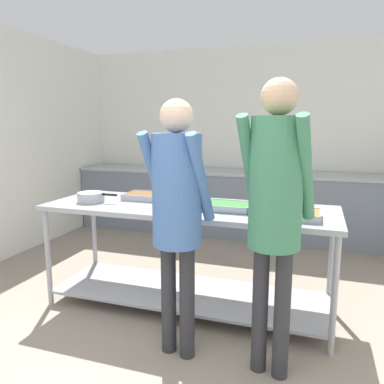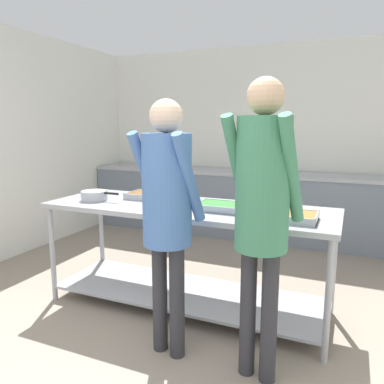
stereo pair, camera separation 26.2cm
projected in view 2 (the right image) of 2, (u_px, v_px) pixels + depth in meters
wall_rear at (260, 141)px, 5.40m from camera, size 4.90×0.06×2.65m
wall_left at (11, 145)px, 4.35m from camera, size 0.06×4.51×2.65m
back_counter at (252, 204)px, 5.21m from camera, size 4.74×0.65×0.92m
serving_counter at (187, 239)px, 3.14m from camera, size 2.40×0.80×0.89m
sauce_pan at (94, 195)px, 3.31m from camera, size 0.37×0.23×0.08m
serving_tray_vegetables at (152, 196)px, 3.39m from camera, size 0.44×0.28×0.05m
plate_stack at (181, 202)px, 3.06m from camera, size 0.24×0.24×0.07m
serving_tray_greens at (223, 207)px, 2.93m from camera, size 0.40×0.28×0.05m
serving_tray_roast at (282, 216)px, 2.65m from camera, size 0.48×0.29×0.05m
guest_serving_left at (167, 201)px, 2.40m from camera, size 0.46×0.39×1.71m
guest_serving_right at (262, 197)px, 2.14m from camera, size 0.46×0.41×1.81m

